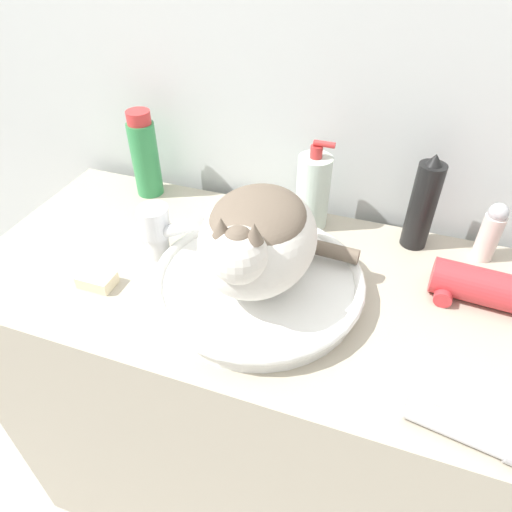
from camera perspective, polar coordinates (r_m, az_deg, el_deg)
The scene contains 12 objects.
wall_back at distance 0.99m, azimuth 5.43°, elevation 23.51°, with size 8.00×0.05×2.40m.
vanity_counter at distance 1.22m, azimuth -0.88°, elevation -18.06°, with size 1.08×0.52×0.88m.
sink_basin at distance 0.83m, azimuth 0.26°, elevation -3.29°, with size 0.38×0.38×0.04m.
cat at distance 0.75m, azimuth 0.20°, elevation 2.49°, with size 0.27×0.28×0.18m.
faucet at distance 0.90m, azimuth -11.95°, elevation 3.29°, with size 0.15×0.06×0.13m.
shampoo_bottle_tall at distance 1.11m, azimuth -13.72°, elevation 12.12°, with size 0.06×0.06×0.20m.
hairspray_can_black at distance 0.96m, azimuth 20.12°, elevation 6.03°, with size 0.05×0.05×0.21m.
soap_pump_bottle at distance 0.98m, azimuth 7.12°, elevation 8.06°, with size 0.07×0.07×0.20m.
deodorant_stick at distance 0.99m, azimuth 27.28°, elevation 2.71°, with size 0.04×0.04×0.13m.
cream_tube at distance 0.71m, azimuth 24.46°, elevation -19.18°, with size 0.15×0.06×0.04m.
hair_dryer at distance 0.90m, azimuth 26.51°, elevation -3.54°, with size 0.20×0.10×0.07m.
soap_bar at distance 0.90m, azimuth -19.24°, elevation -2.84°, with size 0.07×0.04×0.02m.
Camera 1 is at (0.23, -0.35, 1.47)m, focal length 32.00 mm.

